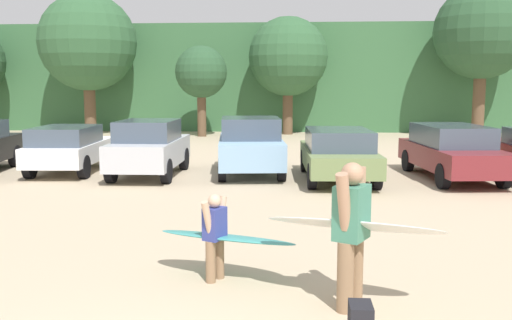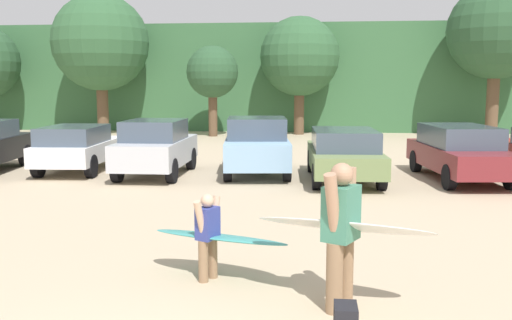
{
  "view_description": "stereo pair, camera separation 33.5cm",
  "coord_description": "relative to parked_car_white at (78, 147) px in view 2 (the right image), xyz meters",
  "views": [
    {
      "loc": [
        1.2,
        -4.03,
        2.73
      ],
      "look_at": [
        0.42,
        6.9,
        1.25
      ],
      "focal_mm": 40.28,
      "sensor_mm": 36.0,
      "label": 1
    },
    {
      "loc": [
        1.53,
        -4.0,
        2.73
      ],
      "look_at": [
        0.42,
        6.9,
        1.25
      ],
      "focal_mm": 40.28,
      "sensor_mm": 36.0,
      "label": 2
    }
  ],
  "objects": [
    {
      "name": "tree_center_right",
      "position": [
        6.44,
        13.78,
        3.32
      ],
      "size": [
        4.18,
        4.18,
        6.22
      ],
      "color": "brown",
      "rests_on": "ground_plane"
    },
    {
      "name": "parked_car_silver",
      "position": [
        2.61,
        -0.52,
        0.08
      ],
      "size": [
        1.79,
        3.93,
        1.66
      ],
      "rotation": [
        0.0,
        0.0,
        1.58
      ],
      "color": "silver",
      "rests_on": "ground_plane"
    },
    {
      "name": "parked_car_olive_green",
      "position": [
        8.09,
        -0.83,
        0.0
      ],
      "size": [
        2.08,
        4.61,
        1.45
      ],
      "rotation": [
        0.0,
        0.0,
        1.62
      ],
      "color": "#6B7F4C",
      "rests_on": "ground_plane"
    },
    {
      "name": "person_child",
      "position": [
        5.81,
        -9.36,
        -0.09
      ],
      "size": [
        0.34,
        0.53,
        1.22
      ],
      "rotation": [
        0.0,
        0.0,
        2.67
      ],
      "color": "#8C6B4C",
      "rests_on": "ground_plane"
    },
    {
      "name": "tree_far_right",
      "position": [
        16.17,
        13.05,
        4.48
      ],
      "size": [
        4.79,
        4.79,
        7.7
      ],
      "color": "brown",
      "rests_on": "ground_plane"
    },
    {
      "name": "hillside_ridge",
      "position": [
        5.73,
        21.15,
        2.24
      ],
      "size": [
        108.0,
        12.0,
        6.04
      ],
      "primitive_type": "cube",
      "color": "#38663D",
      "rests_on": "ground_plane"
    },
    {
      "name": "parked_car_sky_blue",
      "position": [
        5.55,
        0.07,
        0.09
      ],
      "size": [
        2.29,
        4.27,
        1.71
      ],
      "rotation": [
        0.0,
        0.0,
        1.68
      ],
      "color": "#84ADD1",
      "rests_on": "ground_plane"
    },
    {
      "name": "surfboard_white",
      "position": [
        7.64,
        -10.1,
        0.22
      ],
      "size": [
        2.28,
        1.16,
        0.3
      ],
      "rotation": [
        0.0,
        0.0,
        2.88
      ],
      "color": "white"
    },
    {
      "name": "person_adult",
      "position": [
        7.59,
        -10.22,
        0.23
      ],
      "size": [
        0.49,
        0.7,
        1.79
      ],
      "rotation": [
        0.0,
        0.0,
        2.67
      ],
      "color": "#8C6B4C",
      "rests_on": "ground_plane"
    },
    {
      "name": "tree_center",
      "position": [
        -4.1,
        13.03,
        4.06
      ],
      "size": [
        5.12,
        5.12,
        7.42
      ],
      "color": "brown",
      "rests_on": "ground_plane"
    },
    {
      "name": "tree_left",
      "position": [
        2.06,
        12.23,
        2.46
      ],
      "size": [
        2.65,
        2.65,
        4.62
      ],
      "color": "brown",
      "rests_on": "ground_plane"
    },
    {
      "name": "surfboard_teal",
      "position": [
        5.96,
        -9.24,
        -0.2
      ],
      "size": [
        2.13,
        1.17,
        0.16
      ],
      "rotation": [
        0.0,
        0.0,
        2.83
      ],
      "color": "teal"
    },
    {
      "name": "parked_car_maroon",
      "position": [
        11.36,
        -0.38,
        0.04
      ],
      "size": [
        2.26,
        4.8,
        1.54
      ],
      "rotation": [
        0.0,
        0.0,
        1.68
      ],
      "color": "maroon",
      "rests_on": "ground_plane"
    },
    {
      "name": "parked_car_white",
      "position": [
        0.0,
        0.0,
        0.0
      ],
      "size": [
        1.97,
        4.15,
        1.44
      ],
      "rotation": [
        0.0,
        0.0,
        1.63
      ],
      "color": "white",
      "rests_on": "ground_plane"
    }
  ]
}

